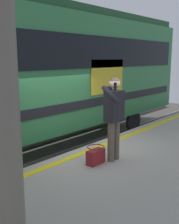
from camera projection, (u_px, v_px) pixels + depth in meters
ground_plane at (83, 181)px, 6.67m from camera, size 24.97×24.97×0.00m
platform at (178, 196)px, 5.04m from camera, size 16.63×4.78×0.87m
safety_line at (92, 149)px, 6.30m from camera, size 16.30×0.16×0.01m
track_rail_near at (41, 161)px, 7.68m from camera, size 21.62×0.08×0.16m
track_rail_far at (12, 150)px, 8.60m from camera, size 21.62×0.08×0.16m
train_carriage at (11, 69)px, 7.39m from camera, size 13.68×2.95×4.23m
passenger at (114, 112)px, 5.48m from camera, size 0.57×0.55×1.71m
handbag at (96, 156)px, 5.43m from camera, size 0.39×0.35×0.36m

